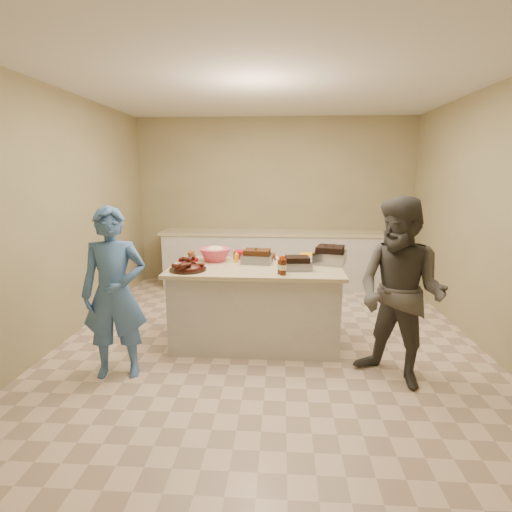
# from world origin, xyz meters

# --- Properties ---
(room) EXTENTS (4.50, 5.00, 2.70)m
(room) POSITION_xyz_m (0.00, 0.00, 0.00)
(room) COLOR tan
(room) RESTS_ON ground
(back_counter) EXTENTS (3.60, 0.64, 0.90)m
(back_counter) POSITION_xyz_m (0.00, 2.20, 0.45)
(back_counter) COLOR beige
(back_counter) RESTS_ON ground
(island) EXTENTS (1.81, 0.96, 0.85)m
(island) POSITION_xyz_m (-0.14, -0.05, 0.00)
(island) COLOR beige
(island) RESTS_ON ground
(rib_platter) EXTENTS (0.39, 0.39, 0.15)m
(rib_platter) POSITION_xyz_m (-0.81, -0.27, 0.85)
(rib_platter) COLOR #451309
(rib_platter) RESTS_ON island
(pulled_pork_tray) EXTENTS (0.35, 0.28, 0.10)m
(pulled_pork_tray) POSITION_xyz_m (-0.14, 0.11, 0.85)
(pulled_pork_tray) COLOR #47230F
(pulled_pork_tray) RESTS_ON island
(brisket_tray) EXTENTS (0.30, 0.25, 0.08)m
(brisket_tray) POSITION_xyz_m (0.29, -0.16, 0.85)
(brisket_tray) COLOR black
(brisket_tray) RESTS_ON island
(roasting_pan) EXTENTS (0.40, 0.40, 0.13)m
(roasting_pan) POSITION_xyz_m (0.65, 0.14, 0.85)
(roasting_pan) COLOR gray
(roasting_pan) RESTS_ON island
(coleslaw_bowl) EXTENTS (0.35, 0.35, 0.24)m
(coleslaw_bowl) POSITION_xyz_m (-0.61, 0.19, 0.85)
(coleslaw_bowl) COLOR #D03D55
(coleslaw_bowl) RESTS_ON island
(sausage_plate) EXTENTS (0.33, 0.33, 0.05)m
(sausage_plate) POSITION_xyz_m (-0.06, 0.33, 0.85)
(sausage_plate) COLOR silver
(sausage_plate) RESTS_ON island
(mac_cheese_dish) EXTENTS (0.29, 0.22, 0.07)m
(mac_cheese_dish) POSITION_xyz_m (0.47, 0.32, 0.85)
(mac_cheese_dish) COLOR #FFA407
(mac_cheese_dish) RESTS_ON island
(bbq_bottle_a) EXTENTS (0.06, 0.06, 0.19)m
(bbq_bottle_a) POSITION_xyz_m (0.14, -0.39, 0.85)
(bbq_bottle_a) COLOR #401908
(bbq_bottle_a) RESTS_ON island
(bbq_bottle_b) EXTENTS (0.06, 0.06, 0.17)m
(bbq_bottle_b) POSITION_xyz_m (0.12, -0.35, 0.85)
(bbq_bottle_b) COLOR #401908
(bbq_bottle_b) RESTS_ON island
(mustard_bottle) EXTENTS (0.05, 0.05, 0.12)m
(mustard_bottle) POSITION_xyz_m (-0.36, 0.13, 0.85)
(mustard_bottle) COLOR yellow
(mustard_bottle) RESTS_ON island
(sauce_bowl) EXTENTS (0.12, 0.04, 0.12)m
(sauce_bowl) POSITION_xyz_m (-0.26, 0.11, 0.85)
(sauce_bowl) COLOR silver
(sauce_bowl) RESTS_ON island
(plate_stack_large) EXTENTS (0.22, 0.22, 0.03)m
(plate_stack_large) POSITION_xyz_m (-0.91, 0.16, 0.85)
(plate_stack_large) COLOR #A2091B
(plate_stack_large) RESTS_ON island
(plate_stack_small) EXTENTS (0.18, 0.18, 0.03)m
(plate_stack_small) POSITION_xyz_m (-0.91, -0.16, 0.85)
(plate_stack_small) COLOR #A2091B
(plate_stack_small) RESTS_ON island
(plastic_cup) EXTENTS (0.09, 0.08, 0.09)m
(plastic_cup) POSITION_xyz_m (-0.90, 0.27, 0.85)
(plastic_cup) COLOR #A96220
(plastic_cup) RESTS_ON island
(basket_stack) EXTENTS (0.20, 0.16, 0.09)m
(basket_stack) POSITION_xyz_m (-0.32, 0.33, 0.85)
(basket_stack) COLOR #A2091B
(basket_stack) RESTS_ON island
(guest_blue) EXTENTS (0.83, 1.62, 0.37)m
(guest_blue) POSITION_xyz_m (-1.34, -0.84, 0.00)
(guest_blue) COLOR #406AAA
(guest_blue) RESTS_ON ground
(guest_gray) EXTENTS (1.70, 1.73, 0.62)m
(guest_gray) POSITION_xyz_m (1.14, -0.81, 0.00)
(guest_gray) COLOR #4D4B46
(guest_gray) RESTS_ON ground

